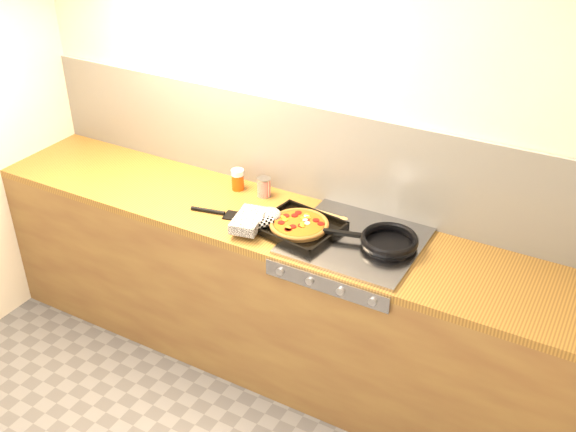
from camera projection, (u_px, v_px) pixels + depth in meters
The scene contains 9 objects.
room_shell at pixel (300, 150), 3.42m from camera, with size 3.20×3.20×3.20m.
counter_run at pixel (273, 291), 3.56m from camera, with size 3.20×0.62×0.90m.
stovetop at pixel (355, 241), 3.14m from camera, with size 0.60×0.56×0.02m, color #95959A.
pizza_on_tray at pixel (286, 223), 3.21m from camera, with size 0.51×0.40×0.06m.
frying_pan at pixel (388, 241), 3.08m from camera, with size 0.47×0.33×0.04m.
tomato_can at pixel (264, 187), 3.50m from camera, with size 0.09×0.09×0.10m.
juice_glass at pixel (238, 179), 3.56m from camera, with size 0.08×0.08×0.11m.
wooden_spoon at pixel (327, 214), 3.35m from camera, with size 0.30×0.05×0.02m.
black_spatula at pixel (219, 213), 3.36m from camera, with size 0.29×0.11×0.02m.
Camera 1 is at (1.46, -1.36, 2.61)m, focal length 42.00 mm.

